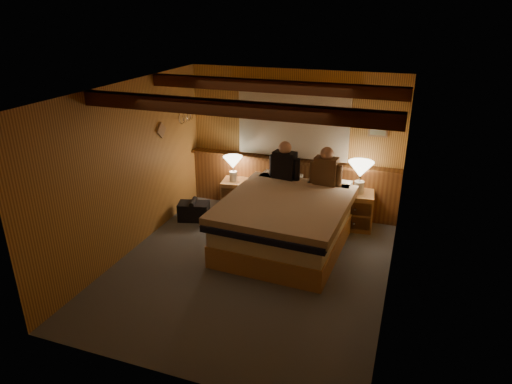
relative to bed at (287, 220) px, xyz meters
The scene contains 19 objects.
floor 0.94m from the bed, 109.62° to the right, with size 4.20×4.20×0.00m, color slate.
ceiling 2.18m from the bed, 109.62° to the right, with size 4.20×4.20×0.00m, color tan.
wall_back 1.55m from the bed, 102.48° to the left, with size 3.60×3.60×0.00m, color gold.
wall_left 2.38m from the bed, 158.92° to the right, with size 4.20×4.20×0.00m, color gold.
wall_right 1.89m from the bed, 28.00° to the right, with size 4.20×4.20×0.00m, color gold.
wall_front 3.03m from the bed, 95.64° to the right, with size 3.60×3.60×0.00m, color gold.
wainscot 1.27m from the bed, 103.12° to the left, with size 3.60×0.23×0.94m.
curtain_window 1.69m from the bed, 103.18° to the left, with size 2.18×0.09×1.11m.
ceiling_beams 2.05m from the bed, 113.67° to the right, with size 3.60×1.65×0.16m.
coat_rail 2.50m from the bed, 158.96° to the left, with size 0.05×0.55×0.24m.
framed_print 2.02m from the bed, 50.13° to the left, with size 0.30×0.04×0.25m.
bed is the anchor object (origin of this frame).
nightstand_left 1.53m from the bed, 141.17° to the left, with size 0.53×0.49×0.53m.
nightstand_right 1.27m from the bed, 47.09° to the left, with size 0.59×0.55×0.60m.
lamp_left 1.61m from the bed, 142.87° to the left, with size 0.33×0.33×0.43m.
lamp_right 1.40m from the bed, 45.70° to the left, with size 0.40×0.40×0.52m.
person_left 1.02m from the bed, 110.02° to the left, with size 0.52×0.25×0.63m.
person_right 1.02m from the bed, 61.66° to the left, with size 0.51×0.23×0.63m.
duffel_bag 1.74m from the bed, behind, with size 0.56×0.42×0.36m.
Camera 1 is at (1.88, -5.03, 3.32)m, focal length 32.00 mm.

